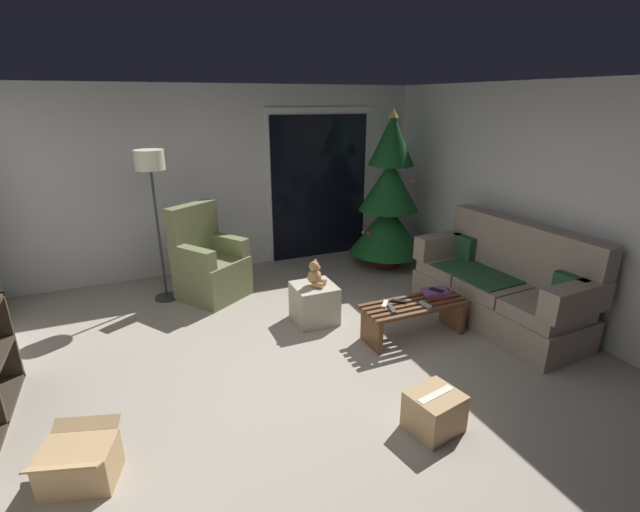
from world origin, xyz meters
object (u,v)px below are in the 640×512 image
object	(u,v)px
floor_lamp	(151,175)
cardboard_box_taped_mid_floor	(434,411)
couch	(501,286)
ottoman	(314,303)
armchair	(209,265)
cell_phone	(437,290)
christmas_tree	(389,201)
teddy_bear_honey	(315,275)
coffee_table	(414,314)
remote_graphite	(392,309)
remote_silver	(426,305)
remote_black	(399,301)
cardboard_box_open_near_shelf	(79,464)
book_stack	(436,293)
remote_white	(385,304)

from	to	relation	value
floor_lamp	cardboard_box_taped_mid_floor	size ratio (longest dim) A/B	4.25
couch	ottoman	xyz separation A→B (m)	(-1.87, 0.77, -0.19)
armchair	cell_phone	bearing A→B (deg)	-41.98
floor_lamp	christmas_tree	bearing A→B (deg)	-1.62
teddy_bear_honey	cardboard_box_taped_mid_floor	bearing A→B (deg)	-85.54
coffee_table	remote_graphite	world-z (taller)	remote_graphite
coffee_table	teddy_bear_honey	size ratio (longest dim) A/B	3.86
remote_silver	cardboard_box_taped_mid_floor	bearing A→B (deg)	54.50
remote_black	cardboard_box_open_near_shelf	bearing A→B (deg)	-31.74
christmas_tree	remote_silver	bearing A→B (deg)	-110.90
couch	armchair	distance (m)	3.38
book_stack	armchair	world-z (taller)	armchair
remote_black	cell_phone	world-z (taller)	cell_phone
book_stack	cell_phone	size ratio (longest dim) A/B	1.97
coffee_table	floor_lamp	size ratio (longest dim) A/B	0.62
cell_phone	armchair	distance (m)	2.70
book_stack	cell_phone	bearing A→B (deg)	-70.93
floor_lamp	armchair	bearing A→B (deg)	-14.04
remote_graphite	armchair	bearing A→B (deg)	-36.83
book_stack	cell_phone	world-z (taller)	cell_phone
remote_black	book_stack	bearing A→B (deg)	127.64
remote_silver	cell_phone	world-z (taller)	cell_phone
armchair	cardboard_box_taped_mid_floor	bearing A→B (deg)	-70.47
cell_phone	armchair	world-z (taller)	armchair
remote_graphite	cell_phone	bearing A→B (deg)	-155.18
coffee_table	cardboard_box_taped_mid_floor	bearing A→B (deg)	-118.14
ottoman	cardboard_box_taped_mid_floor	distance (m)	1.92
christmas_tree	cardboard_box_open_near_shelf	distance (m)	4.70
couch	remote_black	distance (m)	1.22
ottoman	remote_graphite	bearing A→B (deg)	-56.95
remote_silver	book_stack	distance (m)	0.26
couch	cardboard_box_taped_mid_floor	distance (m)	2.08
remote_black	cardboard_box_open_near_shelf	size ratio (longest dim) A/B	0.27
remote_white	cell_phone	xyz separation A→B (m)	(0.59, -0.04, 0.07)
remote_silver	book_stack	world-z (taller)	book_stack
remote_black	christmas_tree	xyz separation A→B (m)	(0.95, 1.81, 0.58)
coffee_table	ottoman	xyz separation A→B (m)	(-0.80, 0.71, -0.04)
cardboard_box_open_near_shelf	ottoman	bearing A→B (deg)	33.19
remote_white	armchair	xyz separation A→B (m)	(-1.42, 1.76, 0.02)
christmas_tree	cardboard_box_open_near_shelf	xyz separation A→B (m)	(-3.82, -2.61, -0.82)
christmas_tree	teddy_bear_honey	size ratio (longest dim) A/B	7.70
remote_silver	remote_black	bearing A→B (deg)	-43.93
christmas_tree	ottoman	xyz separation A→B (m)	(-1.62, -1.17, -0.76)
remote_black	remote_graphite	bearing A→B (deg)	-8.33
cardboard_box_open_near_shelf	couch	bearing A→B (deg)	9.33
remote_white	ottoman	xyz separation A→B (m)	(-0.50, 0.63, -0.18)
cardboard_box_open_near_shelf	cardboard_box_taped_mid_floor	world-z (taller)	cardboard_box_open_near_shelf
coffee_table	remote_black	bearing A→B (deg)	150.62
remote_black	christmas_tree	world-z (taller)	christmas_tree
christmas_tree	floor_lamp	world-z (taller)	christmas_tree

